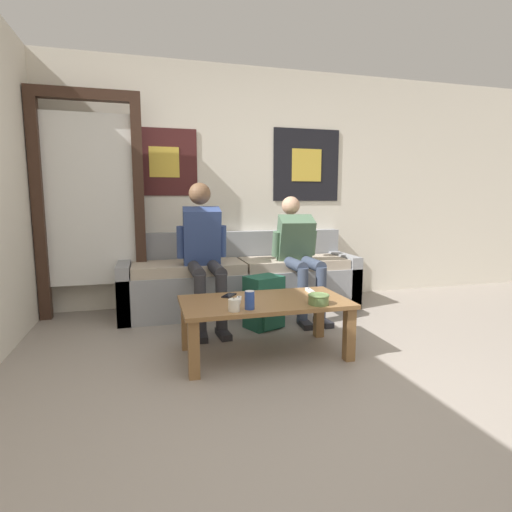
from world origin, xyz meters
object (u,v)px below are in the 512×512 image
Objects in this scene: backpack at (265,303)px; game_controller_near_left at (239,300)px; cell_phone at (229,295)px; coffee_table at (265,309)px; couch at (241,281)px; drink_can_blue at (250,300)px; game_controller_near_right at (310,291)px; ceramic_bowl at (319,299)px; pillar_candle at (234,305)px; person_seated_teen at (299,250)px; person_seated_adult at (204,247)px.

game_controller_near_left is (-0.37, -0.59, 0.20)m from backpack.
coffee_table is at bearing -39.12° from cell_phone.
couch is 5.20× the size of backpack.
backpack is 0.92m from drink_can_blue.
couch is at bearing 104.54° from game_controller_near_right.
pillar_candle is (-0.61, -0.01, -0.00)m from ceramic_bowl.
game_controller_near_left is at bearing -78.92° from cell_phone.
couch reaches higher than game_controller_near_left.
person_seated_teen reaches higher than pillar_candle.
cell_phone is (-0.34, -1.10, 0.13)m from couch.
couch is 1.57m from pillar_candle.
pillar_candle is at bearing -168.58° from drink_can_blue.
couch reaches higher than drink_can_blue.
cell_phone is at bearing 140.88° from coffee_table.
game_controller_near_right is at bearing -63.15° from backpack.
pillar_candle is 0.78m from game_controller_near_right.
pillar_candle is at bearing -127.70° from person_seated_teen.
game_controller_near_right is (0.73, -0.78, -0.28)m from person_seated_adult.
couch is at bearing 72.59° from cell_phone.
drink_can_blue is (0.11, 0.02, 0.02)m from pillar_candle.
ceramic_bowl is at bearing -103.31° from game_controller_near_right.
couch is 16.31× the size of cell_phone.
couch is at bearing 79.24° from drink_can_blue.
person_seated_teen reaches higher than game_controller_near_right.
ceramic_bowl is at bearing -23.13° from game_controller_near_left.
couch is 1.32m from game_controller_near_left.
pillar_candle reaches higher than backpack.
cell_phone is at bearing 98.86° from drink_can_blue.
person_seated_adult is 0.96m from game_controller_near_left.
couch is 16.46× the size of game_controller_near_left.
game_controller_near_left is (-0.82, -0.94, -0.22)m from person_seated_teen.
drink_can_blue is at bearing 11.42° from pillar_candle.
coffee_table is 0.21m from game_controller_near_left.
backpack is 5.00× the size of pillar_candle.
ceramic_bowl is 0.61m from pillar_candle.
pillar_candle is (-0.39, -1.51, 0.16)m from couch.
pillar_candle reaches higher than ceramic_bowl.
person_seated_adult is 0.76m from backpack.
couch is 25.98× the size of pillar_candle.
person_seated_adult is 0.79m from cell_phone.
cell_phone is (-0.64, 0.05, -0.01)m from game_controller_near_right.
game_controller_near_right is (-0.22, -0.81, -0.22)m from person_seated_teen.
game_controller_near_left is 1.01× the size of game_controller_near_right.
game_controller_near_left is (-0.31, -1.27, 0.14)m from couch.
couch is 1.16m from cell_phone.
game_controller_near_left is at bearing -167.77° from game_controller_near_right.
pillar_candle is 0.75× the size of drink_can_blue.
pillar_candle reaches higher than game_controller_near_right.
game_controller_near_right is (0.08, 0.35, -0.03)m from ceramic_bowl.
person_seated_adult reaches higher than person_seated_teen.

